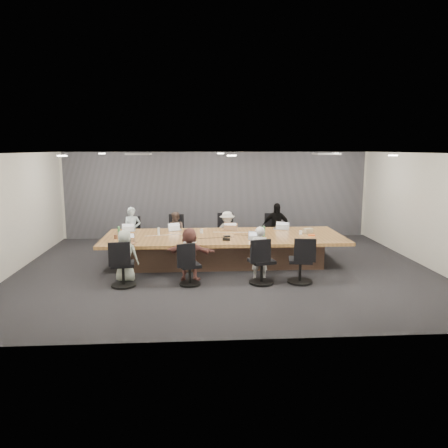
{
  "coord_description": "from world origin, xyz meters",
  "views": [
    {
      "loc": [
        -0.72,
        -10.28,
        2.91
      ],
      "look_at": [
        0.0,
        0.4,
        1.05
      ],
      "focal_mm": 35.0,
      "sensor_mm": 36.0,
      "label": 1
    }
  ],
  "objects": [
    {
      "name": "stapler",
      "position": [
        0.02,
        -0.15,
        0.77
      ],
      "size": [
        0.18,
        0.09,
        0.07
      ],
      "primitive_type": "cube",
      "rotation": [
        0.0,
        0.0,
        -0.25
      ],
      "color": "black",
      "rests_on": "conference_table"
    },
    {
      "name": "laptop_5",
      "position": [
        -0.84,
        -0.3,
        0.75
      ],
      "size": [
        0.32,
        0.25,
        0.02
      ],
      "primitive_type": "cube",
      "rotation": [
        0.0,
        0.0,
        -0.24
      ],
      "color": "#B2B2B7",
      "rests_on": "conference_table"
    },
    {
      "name": "person_6",
      "position": [
        0.71,
        -0.85,
        0.6
      ],
      "size": [
        0.47,
        0.34,
        1.21
      ],
      "primitive_type": "imported",
      "rotation": [
        0.0,
        0.0,
        3.02
      ],
      "color": "silver",
      "rests_on": "ground"
    },
    {
      "name": "mic_right",
      "position": [
        0.07,
        0.32,
        0.76
      ],
      "size": [
        0.17,
        0.13,
        0.03
      ],
      "primitive_type": "cube",
      "rotation": [
        0.0,
        0.0,
        0.19
      ],
      "color": "black",
      "rests_on": "conference_table"
    },
    {
      "name": "chair_0",
      "position": [
        -2.48,
        2.2,
        0.37
      ],
      "size": [
        0.58,
        0.58,
        0.74
      ],
      "primitive_type": null,
      "rotation": [
        0.0,
        0.0,
        2.97
      ],
      "color": "black",
      "rests_on": "ground"
    },
    {
      "name": "chair_3",
      "position": [
        1.59,
        2.2,
        0.41
      ],
      "size": [
        0.6,
        0.6,
        0.82
      ],
      "primitive_type": null,
      "rotation": [
        0.0,
        0.0,
        3.05
      ],
      "color": "black",
      "rests_on": "ground"
    },
    {
      "name": "ceiling",
      "position": [
        0.0,
        0.0,
        2.8
      ],
      "size": [
        10.0,
        8.0,
        0.0
      ],
      "primitive_type": "cube",
      "color": "white",
      "rests_on": "wall_back"
    },
    {
      "name": "cup_white_far",
      "position": [
        -0.55,
        0.85,
        0.79
      ],
      "size": [
        0.11,
        0.11,
        0.1
      ],
      "primitive_type": "cylinder",
      "rotation": [
        0.0,
        0.0,
        0.35
      ],
      "color": "white",
      "rests_on": "conference_table"
    },
    {
      "name": "person_1",
      "position": [
        -1.24,
        1.85,
        0.58
      ],
      "size": [
        0.65,
        0.56,
        1.15
      ],
      "primitive_type": "imported",
      "rotation": [
        0.0,
        0.0,
        6.03
      ],
      "color": "#4B3A33",
      "rests_on": "ground"
    },
    {
      "name": "mug_brown",
      "position": [
        -2.65,
        0.26,
        0.79
      ],
      "size": [
        0.09,
        0.09,
        0.1
      ],
      "primitive_type": "cylinder",
      "rotation": [
        0.0,
        0.0,
        0.07
      ],
      "color": "brown",
      "rests_on": "conference_table"
    },
    {
      "name": "chair_7",
      "position": [
        1.56,
        -1.2,
        0.43
      ],
      "size": [
        0.66,
        0.66,
        0.85
      ],
      "primitive_type": null,
      "rotation": [
        0.0,
        0.0,
        -0.17
      ],
      "color": "black",
      "rests_on": "ground"
    },
    {
      "name": "chair_6",
      "position": [
        0.71,
        -1.2,
        0.42
      ],
      "size": [
        0.7,
        0.7,
        0.84
      ],
      "primitive_type": null,
      "rotation": [
        0.0,
        0.0,
        0.28
      ],
      "color": "black",
      "rests_on": "ground"
    },
    {
      "name": "bottle_clear",
      "position": [
        -1.64,
        0.66,
        0.84
      ],
      "size": [
        0.07,
        0.07,
        0.19
      ],
      "primitive_type": "cylinder",
      "rotation": [
        0.0,
        0.0,
        -0.14
      ],
      "color": "silver",
      "rests_on": "conference_table"
    },
    {
      "name": "wall_back",
      "position": [
        0.0,
        4.0,
        1.4
      ],
      "size": [
        10.0,
        0.0,
        2.8
      ],
      "primitive_type": "cube",
      "rotation": [
        1.57,
        0.0,
        0.0
      ],
      "color": "beige",
      "rests_on": "ground"
    },
    {
      "name": "floor",
      "position": [
        0.0,
        0.0,
        0.0
      ],
      "size": [
        10.0,
        8.0,
        0.0
      ],
      "primitive_type": "cube",
      "color": "black",
      "rests_on": "ground"
    },
    {
      "name": "curtain",
      "position": [
        0.0,
        3.92,
        1.4
      ],
      "size": [
        9.8,
        0.04,
        2.8
      ],
      "primitive_type": "cube",
      "color": "#55555D",
      "rests_on": "ground"
    },
    {
      "name": "bottle_green_right",
      "position": [
        0.99,
        0.32,
        0.87
      ],
      "size": [
        0.09,
        0.09,
        0.25
      ],
      "primitive_type": "cylinder",
      "rotation": [
        0.0,
        0.0,
        0.33
      ],
      "color": "#448B50",
      "rests_on": "conference_table"
    },
    {
      "name": "mic_left",
      "position": [
        -0.82,
        0.23,
        0.76
      ],
      "size": [
        0.18,
        0.15,
        0.03
      ],
      "primitive_type": "cube",
      "rotation": [
        0.0,
        0.0,
        -0.37
      ],
      "color": "black",
      "rests_on": "conference_table"
    },
    {
      "name": "cup_white_near",
      "position": [
        1.97,
        0.49,
        0.79
      ],
      "size": [
        0.1,
        0.1,
        0.1
      ],
      "primitive_type": "cylinder",
      "rotation": [
        0.0,
        0.0,
        -0.24
      ],
      "color": "white",
      "rests_on": "conference_table"
    },
    {
      "name": "wall_right",
      "position": [
        5.0,
        0.0,
        1.4
      ],
      "size": [
        0.0,
        8.0,
        2.8
      ],
      "primitive_type": "cube",
      "rotation": [
        1.57,
        0.0,
        -1.57
      ],
      "color": "beige",
      "rests_on": "ground"
    },
    {
      "name": "wall_front",
      "position": [
        0.0,
        -4.0,
        1.4
      ],
      "size": [
        10.0,
        0.0,
        2.8
      ],
      "primitive_type": "cube",
      "rotation": [
        -1.57,
        0.0,
        0.0
      ],
      "color": "beige",
      "rests_on": "ground"
    },
    {
      "name": "person_4",
      "position": [
        -2.26,
        -0.85,
        0.58
      ],
      "size": [
        0.62,
        0.46,
        1.17
      ],
      "primitive_type": "imported",
      "rotation": [
        0.0,
        0.0,
        2.98
      ],
      "color": "#A5AFA2",
      "rests_on": "ground"
    },
    {
      "name": "person_5",
      "position": [
        -0.84,
        -0.85,
        0.6
      ],
      "size": [
        1.16,
        0.58,
        1.2
      ],
      "primitive_type": "imported",
      "rotation": [
        0.0,
        0.0,
        2.93
      ],
      "color": "brown",
      "rests_on": "ground"
    },
    {
      "name": "laptop_4",
      "position": [
        -2.26,
        -0.3,
        0.75
      ],
      "size": [
        0.38,
        0.29,
        0.02
      ],
      "primitive_type": "cube",
      "rotation": [
        0.0,
        0.0,
        -0.2
      ],
      "color": "#8C6647",
      "rests_on": "conference_table"
    },
    {
      "name": "chair_4",
      "position": [
        -2.26,
        -1.2,
        0.41
      ],
      "size": [
        0.61,
        0.61,
        0.82
      ],
      "primitive_type": null,
      "rotation": [
        0.0,
        0.0,
        0.11
      ],
      "color": "black",
      "rests_on": "ground"
    },
    {
      "name": "person_3",
      "position": [
        1.59,
        1.85,
        0.69
      ],
      "size": [
        0.86,
        0.5,
        1.38
      ],
      "primitive_type": "imported",
      "rotation": [
        0.0,
        0.0,
        6.07
      ],
      "color": "black",
      "rests_on": "ground"
    },
    {
      "name": "laptop_1",
      "position": [
        -1.24,
        1.3,
        0.75
      ],
      "size": [
        0.35,
        0.28,
        0.02
      ],
      "primitive_type": "cube",
      "rotation": [
        0.0,
        0.0,
        3.4
      ],
      "color": "#B2B2B7",
      "rests_on": "conference_table"
    },
    {
      "name": "laptop_6",
      "position": [
        0.71,
        -0.3,
        0.75
      ],
      "size": [
        0.31,
        0.24,
        0.02
      ],
      "primitive_type": "cube",
      "rotation": [
        0.0,
        0.0,
        -0.16
      ],
      "color": "#B2B2B7",
      "rests_on": "conference_table"
    },
    {
      "name": "conference_table",
      "position": [
        0.0,
        0.5,
        0.4
      ],
      "size": [
        6.0,
        2.2,
        0.74
      ],
      "color": "brown",
      "rests_on": "ground"
    },
    {
      "name": "person_2",
      "position": [
        0.19,
        1.85,
        0.58
      ],
      "size": [
        0.78,
        0.49,
        1.15
      ],
      "primitive_type": "imported",
      "rotation": [
        0.0,
        0.0,
        6.37
      ],
      "color": "#A7A7A7",
      "rests_on": "ground"
    },
    {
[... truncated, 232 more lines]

